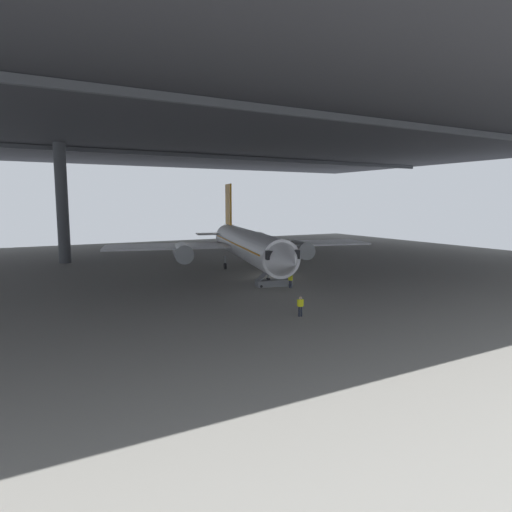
# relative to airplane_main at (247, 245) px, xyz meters

# --- Properties ---
(ground_plane) EXTENTS (110.00, 110.00, 0.00)m
(ground_plane) POSITION_rel_airplane_main_xyz_m (0.75, -5.18, -3.57)
(ground_plane) COLOR gray
(hangar_structure) EXTENTS (121.00, 99.00, 19.16)m
(hangar_structure) POSITION_rel_airplane_main_xyz_m (0.67, 8.59, 14.95)
(hangar_structure) COLOR #4C4F54
(hangar_structure) RESTS_ON ground_plane
(airplane_main) EXTENTS (37.85, 38.44, 12.08)m
(airplane_main) POSITION_rel_airplane_main_xyz_m (0.00, 0.00, 0.00)
(airplane_main) COLOR white
(airplane_main) RESTS_ON ground_plane
(boarding_stairs) EXTENTS (4.54, 2.45, 4.79)m
(boarding_stairs) POSITION_rel_airplane_main_xyz_m (-2.10, -10.57, -2.82)
(boarding_stairs) COLOR slate
(boarding_stairs) RESTS_ON ground_plane
(crew_worker_near_nose) EXTENTS (0.52, 0.34, 1.64)m
(crew_worker_near_nose) POSITION_rel_airplane_main_xyz_m (-6.96, -22.71, -2.63)
(crew_worker_near_nose) COLOR #232838
(crew_worker_near_nose) RESTS_ON ground_plane
(crew_worker_by_stairs) EXTENTS (0.36, 0.50, 1.61)m
(crew_worker_by_stairs) POSITION_rel_airplane_main_xyz_m (-1.15, -12.35, -2.65)
(crew_worker_by_stairs) COLOR #232838
(crew_worker_by_stairs) RESTS_ON ground_plane
(baggage_tug) EXTENTS (2.29, 2.48, 0.90)m
(baggage_tug) POSITION_rel_airplane_main_xyz_m (8.86, 7.17, -3.04)
(baggage_tug) COLOR yellow
(baggage_tug) RESTS_ON ground_plane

